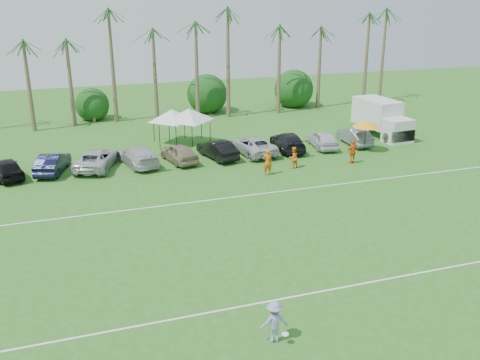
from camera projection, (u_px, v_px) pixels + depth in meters
name	position (u px, v px, depth m)	size (l,w,h in m)	color
ground	(321.00, 321.00, 21.31)	(120.00, 120.00, 0.00)	#2A621D
field_lines	(253.00, 238.00, 28.45)	(80.00, 12.10, 0.01)	white
palm_tree_2	(17.00, 28.00, 48.54)	(2.40, 2.40, 10.90)	brown
palm_tree_3	(62.00, 18.00, 49.46)	(2.40, 2.40, 11.90)	brown
palm_tree_4	(109.00, 45.00, 51.53)	(2.40, 2.40, 8.90)	brown
palm_tree_5	(150.00, 35.00, 52.44)	(2.40, 2.40, 9.90)	brown
palm_tree_6	(189.00, 25.00, 53.35)	(2.40, 2.40, 10.90)	brown
palm_tree_7	(227.00, 15.00, 54.27)	(2.40, 2.40, 11.90)	brown
palm_tree_8	(272.00, 40.00, 56.64)	(2.40, 2.40, 8.90)	brown
palm_tree_9	(315.00, 30.00, 57.85)	(2.40, 2.40, 9.90)	brown
palm_tree_10	(357.00, 21.00, 59.06)	(2.40, 2.40, 10.90)	brown
palm_tree_11	(388.00, 13.00, 59.98)	(2.40, 2.40, 11.90)	brown
bush_tree_1	(92.00, 103.00, 53.72)	(4.00, 4.00, 4.00)	brown
bush_tree_2	(207.00, 95.00, 57.33)	(4.00, 4.00, 4.00)	brown
bush_tree_3	(293.00, 90.00, 60.34)	(4.00, 4.00, 4.00)	brown
sideline_player_a	(268.00, 162.00, 37.91)	(0.69, 0.45, 1.89)	#D46217
sideline_player_b	(293.00, 158.00, 39.43)	(0.78, 0.61, 1.61)	orange
sideline_player_c	(353.00, 152.00, 40.47)	(1.06, 0.44, 1.80)	orange
box_truck	(382.00, 117.00, 47.87)	(2.81, 6.39, 3.21)	silver
canopy_tent_left	(172.00, 110.00, 45.10)	(4.25, 4.25, 3.45)	black
canopy_tent_right	(188.00, 108.00, 44.83)	(4.46, 4.46, 3.61)	black
market_umbrella	(366.00, 124.00, 43.05)	(2.31, 2.31, 2.57)	black
frisbee_player	(274.00, 322.00, 19.84)	(1.13, 0.82, 1.67)	#8A84BB
parked_car_0	(6.00, 168.00, 37.30)	(1.70, 4.23, 1.44)	black
parked_car_1	(53.00, 163.00, 38.47)	(1.52, 4.37, 1.44)	black
parked_car_2	(96.00, 159.00, 39.41)	(2.39, 5.18, 1.44)	#B8BABE
parked_car_3	(138.00, 156.00, 40.13)	(2.02, 4.96, 1.44)	beige
parked_car_4	(179.00, 153.00, 40.84)	(1.70, 4.23, 1.44)	gray
parked_car_5	(217.00, 149.00, 41.74)	(1.52, 4.37, 1.44)	black
parked_car_6	(253.00, 145.00, 42.90)	(2.39, 5.18, 1.44)	#BABDC2
parked_car_7	(288.00, 142.00, 43.90)	(2.02, 4.96, 1.44)	black
parked_car_8	(323.00, 139.00, 44.61)	(1.70, 4.23, 1.44)	silver
parked_car_9	(354.00, 136.00, 45.59)	(1.52, 4.37, 1.44)	slate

